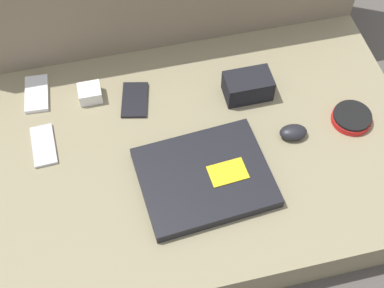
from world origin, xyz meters
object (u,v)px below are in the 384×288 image
at_px(computer_mouse, 293,132).
at_px(charger_brick, 90,93).
at_px(camera_pouch, 248,86).
at_px(phone_black, 44,145).
at_px(phone_silver, 37,94).
at_px(laptop, 205,177).
at_px(speaker_puck, 352,118).
at_px(phone_small, 135,100).

height_order(computer_mouse, charger_brick, charger_brick).
relative_size(computer_mouse, camera_pouch, 0.60).
height_order(phone_black, charger_brick, charger_brick).
distance_m(phone_black, camera_pouch, 0.55).
distance_m(phone_silver, camera_pouch, 0.57).
relative_size(laptop, charger_brick, 5.46).
bearing_deg(speaker_puck, phone_black, 172.70).
distance_m(laptop, phone_silver, 0.52).
bearing_deg(charger_brick, phone_small, -18.58).
xyz_separation_m(speaker_puck, phone_small, (-0.54, 0.19, -0.01)).
distance_m(computer_mouse, phone_small, 0.43).
xyz_separation_m(computer_mouse, speaker_puck, (0.16, 0.01, -0.00)).
relative_size(phone_black, camera_pouch, 1.00).
xyz_separation_m(speaker_puck, phone_black, (-0.79, 0.10, -0.01)).
xyz_separation_m(speaker_puck, phone_silver, (-0.79, 0.27, -0.01)).
bearing_deg(speaker_puck, phone_small, 160.31).
height_order(computer_mouse, phone_black, computer_mouse).
relative_size(speaker_puck, phone_black, 0.82).
height_order(laptop, charger_brick, charger_brick).
xyz_separation_m(phone_silver, charger_brick, (0.14, -0.04, 0.01)).
height_order(phone_silver, phone_small, phone_silver).
distance_m(speaker_puck, phone_black, 0.79).
height_order(speaker_puck, phone_small, speaker_puck).
distance_m(computer_mouse, phone_silver, 0.69).
height_order(laptop, speaker_puck, laptop).
bearing_deg(charger_brick, laptop, -53.34).
xyz_separation_m(phone_silver, camera_pouch, (0.55, -0.12, 0.03)).
bearing_deg(computer_mouse, charger_brick, 159.51).
height_order(computer_mouse, phone_silver, computer_mouse).
bearing_deg(computer_mouse, camera_pouch, 121.16).
height_order(phone_small, charger_brick, charger_brick).
bearing_deg(phone_small, phone_black, -147.19).
height_order(phone_silver, phone_black, phone_silver).
xyz_separation_m(phone_black, phone_small, (0.25, 0.09, 0.00)).
distance_m(speaker_puck, phone_small, 0.57).
relative_size(phone_silver, phone_small, 0.98).
xyz_separation_m(phone_black, camera_pouch, (0.55, 0.05, 0.03)).
bearing_deg(charger_brick, computer_mouse, -26.42).
bearing_deg(phone_small, computer_mouse, -16.04).
bearing_deg(laptop, phone_black, 148.74).
bearing_deg(phone_silver, camera_pouch, -8.93).
distance_m(phone_silver, phone_small, 0.27).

